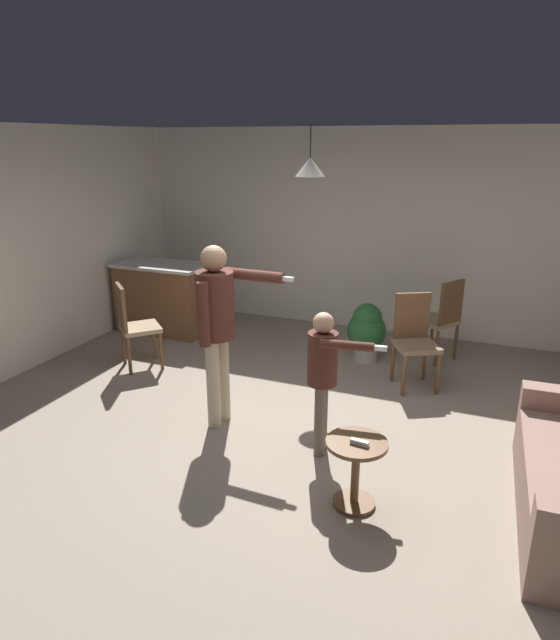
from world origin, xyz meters
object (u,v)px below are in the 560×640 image
at_px(side_table_by_couch, 356,465).
at_px(person_adult, 217,317).
at_px(kitchen_counter, 163,297).
at_px(potted_plant_corner, 367,330).
at_px(dining_chair_by_counter, 133,323).
at_px(spare_remote_on_table, 360,443).
at_px(person_child, 324,368).
at_px(dining_chair_near_wall, 442,317).
at_px(dining_chair_centre_back, 414,337).

relative_size(side_table_by_couch, person_adult, 0.31).
distance_m(kitchen_counter, side_table_by_couch, 4.39).
height_order(kitchen_counter, potted_plant_corner, kitchen_counter).
distance_m(dining_chair_by_counter, spare_remote_on_table, 3.40).
bearing_deg(dining_chair_by_counter, side_table_by_couch, 15.86).
bearing_deg(spare_remote_on_table, person_child, 126.11).
xyz_separation_m(dining_chair_near_wall, spare_remote_on_table, (-0.21, -3.11, -0.01)).
height_order(kitchen_counter, side_table_by_couch, kitchen_counter).
bearing_deg(person_adult, side_table_by_couch, 65.42).
bearing_deg(spare_remote_on_table, side_table_by_couch, 125.74).
relative_size(person_adult, potted_plant_corner, 2.37).
height_order(person_child, dining_chair_near_wall, person_child).
bearing_deg(side_table_by_couch, person_adult, 153.76).
bearing_deg(person_adult, dining_chair_centre_back, 136.55).
bearing_deg(dining_chair_near_wall, person_child, -163.69).
distance_m(person_child, potted_plant_corner, 2.16).
height_order(person_adult, dining_chair_near_wall, person_adult).
bearing_deg(dining_chair_centre_back, spare_remote_on_table, 60.67).
xyz_separation_m(person_child, dining_chair_near_wall, (0.68, 2.46, -0.22)).
height_order(potted_plant_corner, spare_remote_on_table, potted_plant_corner).
height_order(dining_chair_by_counter, spare_remote_on_table, dining_chair_by_counter).
bearing_deg(spare_remote_on_table, dining_chair_near_wall, 86.22).
bearing_deg(dining_chair_centre_back, potted_plant_corner, -67.19).
xyz_separation_m(dining_chair_by_counter, dining_chair_near_wall, (3.23, 1.55, 0.00)).
bearing_deg(person_child, side_table_by_couch, 27.80).
xyz_separation_m(dining_chair_centre_back, spare_remote_on_table, (-0.02, -2.28, -0.01)).
distance_m(person_child, spare_remote_on_table, 0.83).
relative_size(side_table_by_couch, dining_chair_centre_back, 0.52).
bearing_deg(spare_remote_on_table, dining_chair_by_counter, 152.77).
bearing_deg(spare_remote_on_table, dining_chair_centre_back, 89.52).
bearing_deg(potted_plant_corner, person_child, -86.37).
height_order(person_adult, dining_chair_centre_back, person_adult).
relative_size(side_table_by_couch, potted_plant_corner, 0.73).
relative_size(side_table_by_couch, dining_chair_near_wall, 0.52).
bearing_deg(kitchen_counter, spare_remote_on_table, -39.04).
relative_size(side_table_by_couch, dining_chair_by_counter, 0.52).
relative_size(person_adult, dining_chair_centre_back, 1.68).
bearing_deg(potted_plant_corner, dining_chair_near_wall, 22.37).
bearing_deg(spare_remote_on_table, kitchen_counter, 140.96).
height_order(dining_chair_near_wall, dining_chair_centre_back, same).
xyz_separation_m(person_adult, potted_plant_corner, (0.89, 2.01, -0.65)).
bearing_deg(person_child, person_adult, -104.88).
bearing_deg(person_adult, spare_remote_on_table, 64.67).
xyz_separation_m(person_adult, person_child, (1.03, -0.12, -0.27)).
height_order(dining_chair_near_wall, potted_plant_corner, dining_chair_near_wall).
bearing_deg(side_table_by_couch, dining_chair_centre_back, 88.81).
xyz_separation_m(person_adult, dining_chair_centre_back, (1.52, 1.51, -0.50)).
xyz_separation_m(side_table_by_couch, person_adult, (-1.47, 0.73, 0.71)).
bearing_deg(person_child, kitchen_counter, -134.16).
distance_m(dining_chair_by_counter, potted_plant_corner, 2.71).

